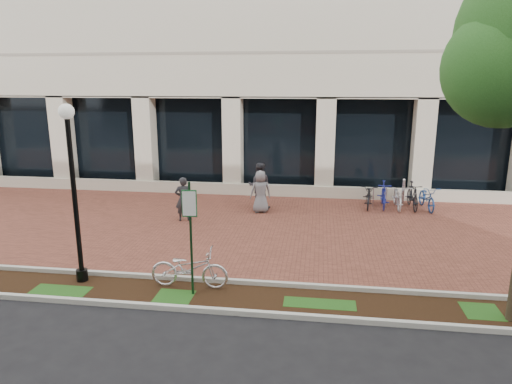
# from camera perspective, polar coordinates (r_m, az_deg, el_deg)

# --- Properties ---
(ground) EXTENTS (120.00, 120.00, 0.00)m
(ground) POSITION_cam_1_polar(r_m,az_deg,el_deg) (15.57, 1.07, -4.49)
(ground) COLOR black
(ground) RESTS_ON ground
(brick_plaza) EXTENTS (40.00, 9.00, 0.01)m
(brick_plaza) POSITION_cam_1_polar(r_m,az_deg,el_deg) (15.57, 1.07, -4.48)
(brick_plaza) COLOR brown
(brick_plaza) RESTS_ON ground
(planting_strip) EXTENTS (40.00, 1.50, 0.01)m
(planting_strip) POSITION_cam_1_polar(r_m,az_deg,el_deg) (10.76, -2.41, -13.10)
(planting_strip) COLOR black
(planting_strip) RESTS_ON ground
(curb_plaza_side) EXTENTS (40.00, 0.12, 0.12)m
(curb_plaza_side) POSITION_cam_1_polar(r_m,az_deg,el_deg) (11.40, -1.72, -11.18)
(curb_plaza_side) COLOR beige
(curb_plaza_side) RESTS_ON ground
(curb_street_side) EXTENTS (40.00, 0.12, 0.12)m
(curb_street_side) POSITION_cam_1_polar(r_m,az_deg,el_deg) (10.08, -3.20, -14.71)
(curb_street_side) COLOR beige
(curb_street_side) RESTS_ON ground
(parking_sign) EXTENTS (0.34, 0.07, 2.70)m
(parking_sign) POSITION_cam_1_polar(r_m,az_deg,el_deg) (10.38, -8.20, -4.16)
(parking_sign) COLOR #14391C
(parking_sign) RESTS_ON ground
(lamppost) EXTENTS (0.36, 0.36, 4.36)m
(lamppost) POSITION_cam_1_polar(r_m,az_deg,el_deg) (11.65, -21.86, 0.84)
(lamppost) COLOR black
(lamppost) RESTS_ON ground
(locked_bicycle) EXTENTS (1.90, 0.69, 0.99)m
(locked_bicycle) POSITION_cam_1_polar(r_m,az_deg,el_deg) (11.18, -8.32, -9.40)
(locked_bicycle) COLOR silver
(locked_bicycle) RESTS_ON ground
(pedestrian_left) EXTENTS (0.67, 0.55, 1.59)m
(pedestrian_left) POSITION_cam_1_polar(r_m,az_deg,el_deg) (16.34, -9.08, -0.89)
(pedestrian_left) COLOR #252629
(pedestrian_left) RESTS_ON ground
(pedestrian_mid) EXTENTS (0.89, 0.70, 1.81)m
(pedestrian_mid) POSITION_cam_1_polar(r_m,az_deg,el_deg) (17.73, 0.41, 0.79)
(pedestrian_mid) COLOR #2D2D33
(pedestrian_mid) RESTS_ON ground
(pedestrian_right) EXTENTS (0.91, 0.74, 1.62)m
(pedestrian_right) POSITION_cam_1_polar(r_m,az_deg,el_deg) (17.20, 0.57, 0.05)
(pedestrian_right) COLOR slate
(pedestrian_right) RESTS_ON ground
(bollard) EXTENTS (0.12, 0.12, 1.03)m
(bollard) POSITION_cam_1_polar(r_m,az_deg,el_deg) (19.49, 17.92, 0.15)
(bollard) COLOR silver
(bollard) RESTS_ON ground
(bike_rack_cluster) EXTENTS (3.01, 1.86, 1.05)m
(bike_rack_cluster) POSITION_cam_1_polar(r_m,az_deg,el_deg) (18.67, 17.31, -0.49)
(bike_rack_cluster) COLOR black
(bike_rack_cluster) RESTS_ON ground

